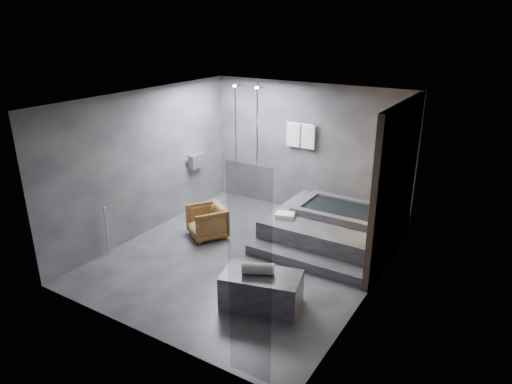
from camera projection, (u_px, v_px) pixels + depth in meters
The scene contains 7 objects.
room at pixel (272, 165), 7.55m from camera, with size 5.00×5.04×2.82m.
tub_deck at pixel (332, 228), 8.72m from camera, with size 2.20×2.00×0.50m, color #2F2F31.
tub_step at pixel (305, 261), 7.83m from camera, with size 2.20×0.36×0.18m, color #2F2F31.
concrete_bench at pixel (261, 290), 6.71m from camera, with size 1.15×0.63×0.52m, color #2E2E30.
driftwood_chair at pixel (207, 222), 8.83m from camera, with size 0.67×0.69×0.63m, color #432910.
rolled_towel at pixel (258, 269), 6.61m from camera, with size 0.17×0.17×0.47m, color white.
deck_towel at pixel (285, 215), 8.54m from camera, with size 0.34×0.25×0.09m, color silver.
Camera 1 is at (3.95, -6.06, 3.97)m, focal length 32.00 mm.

